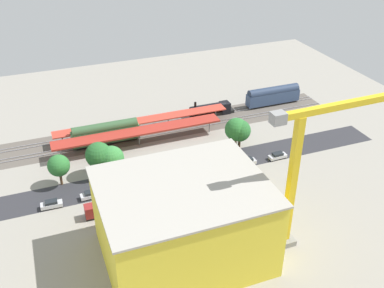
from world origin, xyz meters
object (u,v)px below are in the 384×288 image
at_px(box_truck_0, 155,193).
at_px(street_tree_3, 112,158).
at_px(parked_car_7, 52,204).
at_px(parked_car_6, 91,195).
at_px(parked_car_2, 221,167).
at_px(traffic_light, 239,136).
at_px(locomotive, 212,109).
at_px(parked_car_1, 248,162).
at_px(parked_car_4, 159,182).
at_px(parked_car_3, 188,175).
at_px(street_tree_4, 240,134).
at_px(parked_car_5, 126,188).
at_px(platform_canopy_far, 143,120).
at_px(street_tree_5, 240,131).
at_px(street_tree_0, 99,155).
at_px(parked_car_0, 278,156).
at_px(box_truck_1, 105,208).
at_px(street_tree_2, 236,129).
at_px(platform_canopy_near, 139,131).
at_px(tower_crane, 304,165).
at_px(construction_building, 183,222).
at_px(freight_coach_far, 106,132).
at_px(street_tree_1, 59,166).
at_px(passenger_coach, 273,95).

bearing_deg(box_truck_0, street_tree_3, -62.85).
bearing_deg(parked_car_7, parked_car_6, -177.25).
height_order(parked_car_2, traffic_light, traffic_light).
height_order(locomotive, parked_car_1, locomotive).
xyz_separation_m(parked_car_2, parked_car_4, (16.28, 0.60, 0.02)).
relative_size(locomotive, parked_car_3, 3.11).
relative_size(parked_car_7, street_tree_4, 0.74).
bearing_deg(parked_car_5, platform_canopy_far, -113.76).
height_order(parked_car_1, street_tree_5, street_tree_5).
bearing_deg(traffic_light, street_tree_0, -1.46).
distance_m(parked_car_0, parked_car_3, 24.60).
distance_m(parked_car_0, street_tree_5, 11.82).
bearing_deg(box_truck_1, street_tree_5, -159.36).
distance_m(parked_car_6, street_tree_2, 41.37).
height_order(platform_canopy_near, tower_crane, tower_crane).
bearing_deg(street_tree_3, locomotive, -149.19).
relative_size(parked_car_6, construction_building, 0.16).
xyz_separation_m(parked_car_7, street_tree_2, (-48.93, -8.68, 4.73)).
bearing_deg(parked_car_3, platform_canopy_far, -81.62).
bearing_deg(locomotive, parked_car_3, 57.01).
distance_m(platform_canopy_far, street_tree_3, 22.41).
height_order(tower_crane, street_tree_2, tower_crane).
distance_m(parked_car_1, street_tree_2, 9.99).
height_order(platform_canopy_far, box_truck_1, platform_canopy_far).
distance_m(box_truck_1, street_tree_4, 42.05).
bearing_deg(box_truck_1, construction_building, 123.96).
xyz_separation_m(locomotive, box_truck_1, (40.16, 35.43, -0.25)).
relative_size(freight_coach_far, street_tree_3, 2.36).
distance_m(tower_crane, street_tree_3, 47.58).
height_order(parked_car_6, traffic_light, traffic_light).
distance_m(parked_car_5, traffic_light, 33.46).
distance_m(street_tree_1, street_tree_2, 45.80).
relative_size(parked_car_6, box_truck_1, 0.55).
relative_size(locomotive, box_truck_0, 1.65).
distance_m(parked_car_3, street_tree_2, 19.59).
height_order(construction_building, street_tree_4, construction_building).
bearing_deg(parked_car_4, locomotive, -131.93).
bearing_deg(parked_car_1, parked_car_4, 0.92).
xyz_separation_m(tower_crane, box_truck_1, (33.45, -21.33, -16.16)).
bearing_deg(locomotive, parked_car_5, 40.13).
relative_size(parked_car_0, street_tree_0, 0.55).
distance_m(parked_car_3, parked_car_4, 7.63).
xyz_separation_m(parked_car_5, parked_car_7, (16.82, 0.24, 0.02)).
xyz_separation_m(parked_car_4, parked_car_7, (24.40, -0.47, 0.02)).
distance_m(platform_canopy_near, passenger_coach, 47.66).
xyz_separation_m(platform_canopy_near, parked_car_2, (-15.52, 19.19, -3.44)).
bearing_deg(passenger_coach, parked_car_4, 31.71).
xyz_separation_m(parked_car_7, tower_crane, (-44.04, 27.91, 16.95)).
bearing_deg(passenger_coach, parked_car_0, 62.38).
bearing_deg(freight_coach_far, locomotive, -171.09).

